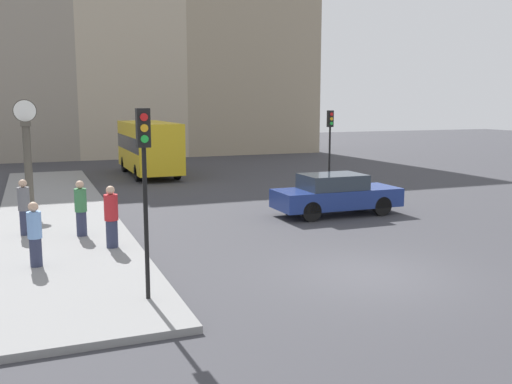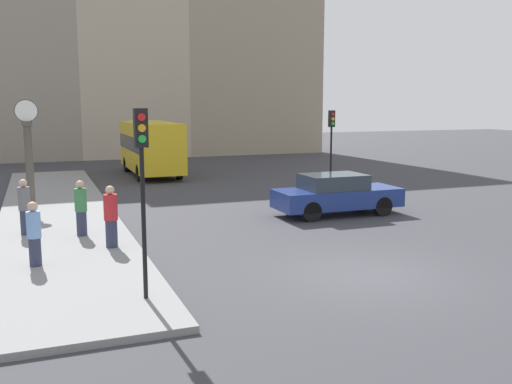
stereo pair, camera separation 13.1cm
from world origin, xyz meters
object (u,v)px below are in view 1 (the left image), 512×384
Objects in this scene: bus_distant at (149,145)px; traffic_light_near at (144,164)px; sedan_car at (336,194)px; traffic_light_far at (330,134)px; pedestrian_blue_stripe at (35,234)px; pedestrian_grey_jacket at (24,207)px; pedestrian_red_top at (111,217)px; street_clock at (27,154)px; pedestrian_green_hoodie at (81,208)px.

bus_distant is 21.50m from traffic_light_near.
traffic_light_near is (-4.12, -21.07, 1.18)m from bus_distant.
traffic_light_far is (2.56, 5.17, 1.92)m from sedan_car.
pedestrian_blue_stripe is at bearing -145.55° from traffic_light_far.
pedestrian_grey_jacket is at bearing -114.74° from bus_distant.
traffic_light_far is at bearing 34.98° from pedestrian_red_top.
pedestrian_blue_stripe is (-12.91, -8.86, -1.74)m from traffic_light_far.
pedestrian_red_top reaches higher than pedestrian_blue_stripe.
traffic_light_far is at bearing 21.37° from pedestrian_grey_jacket.
sedan_car is 8.75m from pedestrian_red_top.
pedestrian_red_top is (1.97, 1.20, 0.05)m from pedestrian_blue_stripe.
traffic_light_near reaches higher than pedestrian_grey_jacket.
street_clock is at bearing 155.12° from sedan_car.
sedan_car is at bearing -24.88° from street_clock.
bus_distant is 4.27× the size of pedestrian_red_top.
sedan_car is 0.64× the size of bus_distant.
traffic_light_far is 14.25m from pedestrian_grey_jacket.
street_clock is 7.73m from pedestrian_red_top.
traffic_light_far is at bearing 26.96° from pedestrian_green_hoodie.
pedestrian_grey_jacket is at bearing -91.74° from street_clock.
traffic_light_near is 16.28m from traffic_light_far.
pedestrian_red_top is at bearing -163.46° from sedan_car.
traffic_light_far is at bearing 63.65° from sedan_car.
pedestrian_green_hoodie is (-0.66, 1.75, -0.02)m from pedestrian_red_top.
traffic_light_near reaches higher than traffic_light_far.
sedan_car is 11.04m from traffic_light_near.
pedestrian_blue_stripe is at bearing -85.89° from pedestrian_grey_jacket.
street_clock reaches higher than pedestrian_red_top.
pedestrian_green_hoodie is at bearing 110.67° from pedestrian_red_top.
sedan_car is at bearing 4.66° from pedestrian_green_hoodie.
pedestrian_red_top is at bearing -69.33° from pedestrian_green_hoodie.
pedestrian_green_hoodie is 1.74m from pedestrian_grey_jacket.
street_clock is 5.00m from pedestrian_grey_jacket.
traffic_light_near reaches higher than sedan_car.
street_clock is 2.56× the size of pedestrian_blue_stripe.
bus_distant is 1.95× the size of traffic_light_far.
street_clock is at bearing 88.26° from pedestrian_grey_jacket.
pedestrian_red_top is (-4.24, -16.56, -0.71)m from bus_distant.
bus_distant is 15.61m from pedestrian_green_hoodie.
bus_distant is 1.91× the size of traffic_light_near.
pedestrian_green_hoodie is 0.99× the size of pedestrian_grey_jacket.
street_clock is (-10.47, 4.86, 1.41)m from sedan_car.
pedestrian_green_hoodie is at bearing -153.04° from traffic_light_far.
bus_distant is at bearing 55.49° from street_clock.
pedestrian_grey_jacket is at bearing 179.95° from sedan_car.
traffic_light_near reaches higher than pedestrian_green_hoodie.
pedestrian_grey_jacket is at bearing 154.62° from pedestrian_green_hoodie.
street_clock is at bearing 105.86° from pedestrian_red_top.
pedestrian_green_hoodie is (1.31, 2.96, 0.04)m from pedestrian_blue_stripe.
sedan_car is at bearing 19.63° from pedestrian_blue_stripe.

